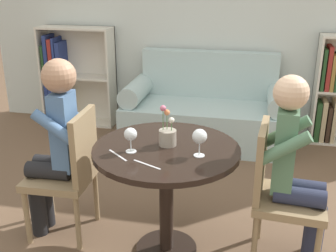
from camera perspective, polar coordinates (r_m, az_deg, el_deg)
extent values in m
plane|color=brown|center=(2.92, -0.21, -16.51)|extent=(16.00, 16.00, 0.00)
cube|color=silver|center=(4.70, 6.18, 15.56)|extent=(5.20, 0.05, 2.70)
cylinder|color=black|center=(2.54, -0.24, -3.29)|extent=(0.89, 0.89, 0.03)
cylinder|color=black|center=(2.71, -0.22, -10.24)|extent=(0.09, 0.09, 0.68)
cylinder|color=black|center=(2.91, -0.21, -16.27)|extent=(0.40, 0.40, 0.03)
cube|color=#A8C1C1|center=(4.49, 4.97, 0.38)|extent=(1.69, 0.80, 0.42)
cube|color=#A8C1C1|center=(4.66, 5.65, 7.04)|extent=(1.47, 0.16, 0.50)
cylinder|color=#A8C1C1|center=(4.53, -4.21, 4.86)|extent=(0.22, 0.72, 0.22)
cylinder|color=#A8C1C1|center=(4.36, 14.74, 3.61)|extent=(0.22, 0.72, 0.22)
cube|color=silver|center=(5.16, -11.51, 6.94)|extent=(0.85, 0.02, 1.14)
cube|color=silver|center=(5.23, -16.27, 6.69)|extent=(0.02, 0.28, 1.14)
cube|color=silver|center=(4.90, -7.61, 6.43)|extent=(0.02, 0.28, 1.14)
cube|color=silver|center=(5.21, -11.62, 0.64)|extent=(0.81, 0.28, 0.02)
cube|color=silver|center=(5.05, -12.08, 6.58)|extent=(0.81, 0.28, 0.02)
cube|color=silver|center=(4.95, -12.57, 12.85)|extent=(0.81, 0.28, 0.02)
cube|color=navy|center=(5.29, -15.51, 3.28)|extent=(0.04, 0.23, 0.45)
cube|color=navy|center=(5.26, -15.00, 3.25)|extent=(0.05, 0.23, 0.45)
cube|color=#332319|center=(5.25, -14.46, 2.94)|extent=(0.03, 0.23, 0.39)
cube|color=olive|center=(5.22, -13.97, 3.06)|extent=(0.05, 0.23, 0.42)
cube|color=tan|center=(5.20, -13.37, 3.04)|extent=(0.05, 0.23, 0.43)
cube|color=#234723|center=(5.17, -16.11, 8.65)|extent=(0.03, 0.23, 0.35)
cube|color=navy|center=(5.14, -15.74, 9.29)|extent=(0.05, 0.23, 0.46)
cube|color=maroon|center=(5.11, -15.16, 9.05)|extent=(0.05, 0.23, 0.42)
cube|color=navy|center=(5.09, -14.73, 9.14)|extent=(0.03, 0.23, 0.44)
cube|color=navy|center=(5.08, -14.21, 8.86)|extent=(0.05, 0.23, 0.39)
cube|color=silver|center=(4.67, 19.36, 4.70)|extent=(0.02, 0.28, 1.14)
cube|color=#234723|center=(4.77, 19.51, 0.76)|extent=(0.05, 0.23, 0.42)
cube|color=tan|center=(4.77, 20.18, 0.81)|extent=(0.05, 0.23, 0.44)
cube|color=#332319|center=(4.79, 20.80, 0.46)|extent=(0.04, 0.23, 0.39)
cube|color=tan|center=(4.79, 21.41, 0.73)|extent=(0.04, 0.23, 0.44)
cube|color=#234723|center=(4.61, 20.22, 7.30)|extent=(0.03, 0.23, 0.42)
cube|color=maroon|center=(4.62, 20.83, 7.40)|extent=(0.04, 0.23, 0.45)
cube|color=olive|center=(4.64, 21.31, 6.83)|extent=(0.04, 0.23, 0.36)
cube|color=#234723|center=(4.64, 21.79, 6.84)|extent=(0.03, 0.23, 0.37)
cylinder|color=#937A56|center=(3.29, -15.64, -8.51)|extent=(0.04, 0.04, 0.40)
cylinder|color=#937A56|center=(3.02, -18.55, -11.68)|extent=(0.04, 0.04, 0.40)
cylinder|color=#937A56|center=(3.16, -9.71, -9.29)|extent=(0.04, 0.04, 0.40)
cylinder|color=#937A56|center=(2.88, -12.13, -12.73)|extent=(0.04, 0.04, 0.40)
cube|color=#937A56|center=(2.97, -14.39, -6.77)|extent=(0.43, 0.43, 0.05)
cube|color=#937A56|center=(2.80, -11.29, -2.64)|extent=(0.05, 0.38, 0.45)
cylinder|color=#937A56|center=(2.99, 19.29, -12.12)|extent=(0.04, 0.04, 0.40)
cylinder|color=#937A56|center=(2.69, 11.62, -15.39)|extent=(0.04, 0.04, 0.40)
cylinder|color=#937A56|center=(2.98, 12.33, -11.44)|extent=(0.04, 0.04, 0.40)
cube|color=#937A56|center=(2.72, 16.15, -9.76)|extent=(0.45, 0.45, 0.05)
cube|color=#937A56|center=(2.60, 12.52, -4.57)|extent=(0.07, 0.38, 0.45)
cylinder|color=black|center=(3.17, -16.34, -9.22)|extent=(0.11, 0.11, 0.45)
cylinder|color=black|center=(3.09, -17.23, -10.19)|extent=(0.11, 0.11, 0.45)
cylinder|color=black|center=(3.00, -14.98, -4.95)|extent=(0.30, 0.12, 0.11)
cylinder|color=black|center=(2.92, -15.87, -5.86)|extent=(0.30, 0.12, 0.11)
cube|color=#4C709E|center=(2.81, -13.90, -0.74)|extent=(0.13, 0.20, 0.52)
cylinder|color=#4C709E|center=(2.90, -12.98, 1.65)|extent=(0.29, 0.08, 0.23)
cylinder|color=#4C709E|center=(2.67, -15.19, -0.23)|extent=(0.29, 0.08, 0.23)
sphere|color=tan|center=(2.70, -14.57, 6.58)|extent=(0.22, 0.22, 0.22)
cylinder|color=#282D47|center=(2.78, 19.09, -14.26)|extent=(0.11, 0.11, 0.45)
cylinder|color=#282D47|center=(2.87, 19.04, -13.03)|extent=(0.11, 0.11, 0.45)
cylinder|color=#282D47|center=(2.63, 17.38, -9.11)|extent=(0.31, 0.13, 0.11)
cylinder|color=#282D47|center=(2.73, 17.39, -7.99)|extent=(0.31, 0.13, 0.11)
cube|color=#517A5B|center=(2.56, 15.55, -3.24)|extent=(0.14, 0.21, 0.51)
cylinder|color=#517A5B|center=(2.41, 15.59, -2.93)|extent=(0.29, 0.09, 0.23)
cylinder|color=#517A5B|center=(2.66, 15.80, -0.67)|extent=(0.29, 0.09, 0.23)
sphere|color=beige|center=(2.44, 16.34, 4.36)|extent=(0.20, 0.20, 0.20)
cylinder|color=white|center=(2.49, -5.02, -3.44)|extent=(0.06, 0.06, 0.00)
cylinder|color=white|center=(2.47, -5.05, -2.59)|extent=(0.01, 0.01, 0.08)
sphere|color=white|center=(2.45, -5.10, -1.11)|extent=(0.08, 0.08, 0.08)
sphere|color=maroon|center=(2.45, -5.10, -1.32)|extent=(0.06, 0.06, 0.06)
cylinder|color=white|center=(2.43, 4.23, -3.99)|extent=(0.06, 0.06, 0.00)
cylinder|color=white|center=(2.42, 4.26, -3.06)|extent=(0.01, 0.01, 0.08)
sphere|color=white|center=(2.39, 4.31, -1.40)|extent=(0.09, 0.09, 0.09)
sphere|color=maroon|center=(2.39, 4.30, -1.64)|extent=(0.06, 0.06, 0.06)
cylinder|color=#9E9384|center=(2.55, -0.07, -1.59)|extent=(0.11, 0.11, 0.10)
cylinder|color=#4C7A42|center=(2.52, 0.48, 0.09)|extent=(0.00, 0.01, 0.06)
sphere|color=silver|center=(2.51, 0.48, 0.78)|extent=(0.04, 0.04, 0.04)
cylinder|color=#4C7A42|center=(2.52, -0.67, 0.95)|extent=(0.00, 0.01, 0.14)
sphere|color=#D16684|center=(2.50, -0.68, 2.43)|extent=(0.04, 0.04, 0.04)
cylinder|color=#4C7A42|center=(2.53, -0.14, 0.70)|extent=(0.00, 0.01, 0.11)
sphere|color=#E07F4C|center=(2.51, -0.14, 1.85)|extent=(0.04, 0.04, 0.04)
cube|color=silver|center=(2.32, -2.88, -5.23)|extent=(0.18, 0.09, 0.00)
cube|color=silver|center=(2.45, -6.81, -3.96)|extent=(0.15, 0.13, 0.00)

